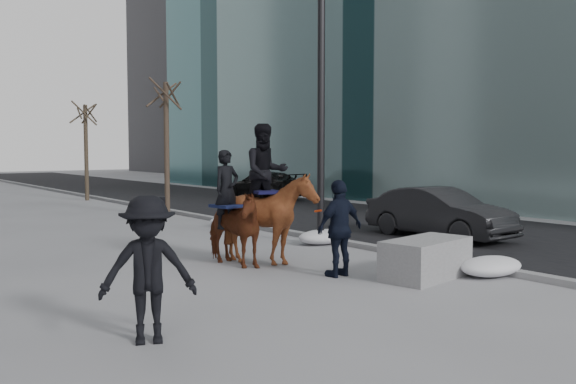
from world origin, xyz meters
TOP-DOWN VIEW (x-y plane):
  - ground at (0.00, 0.00)m, footprint 120.00×120.00m
  - road at (7.00, 10.00)m, footprint 8.00×90.00m
  - curb at (3.00, 10.00)m, footprint 0.25×90.00m
  - planter at (1.59, -0.78)m, footprint 1.88×1.15m
  - car_near at (5.73, 2.29)m, footprint 1.47×4.01m
  - car_far at (9.29, 15.45)m, footprint 2.22×4.51m
  - tree_near at (2.40, 11.29)m, footprint 1.20×1.20m
  - tree_far at (2.40, 19.46)m, footprint 1.20×1.20m
  - mounted_left at (-0.58, 2.33)m, footprint 1.01×1.85m
  - mounted_right at (0.11, 1.98)m, footprint 1.88×2.01m
  - feeder at (0.46, 0.26)m, footprint 1.05×0.88m
  - camera_crew at (-3.89, -1.21)m, footprint 1.30×1.05m
  - lamppost at (2.60, 3.49)m, footprint 0.25×1.86m
  - snow_piles at (2.70, 2.89)m, footprint 1.38×9.90m

SIDE VIEW (x-z plane):
  - ground at x=0.00m, z-range 0.00..0.00m
  - road at x=7.00m, z-range 0.00..0.01m
  - curb at x=3.00m, z-range 0.00..0.12m
  - snow_piles at x=2.70m, z-range 0.00..0.35m
  - planter at x=1.59m, z-range 0.00..0.70m
  - car_far at x=9.29m, z-range 0.00..1.26m
  - car_near at x=5.73m, z-range 0.00..1.31m
  - mounted_left at x=-0.58m, z-range -0.29..2.00m
  - feeder at x=0.46m, z-range 0.00..1.76m
  - camera_crew at x=-3.89m, z-range 0.01..1.76m
  - mounted_right at x=0.11m, z-range -0.28..2.53m
  - tree_far at x=2.40m, z-range 0.00..4.76m
  - tree_near at x=2.40m, z-range 0.00..5.09m
  - lamppost at x=2.60m, z-range 0.45..9.54m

